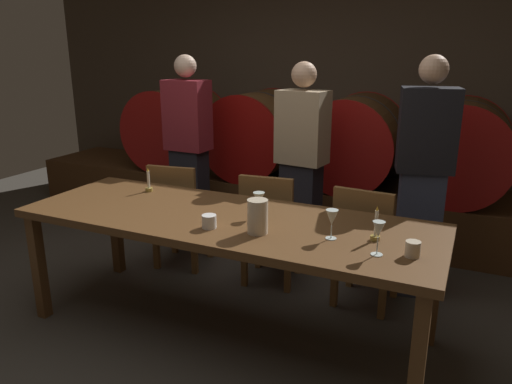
# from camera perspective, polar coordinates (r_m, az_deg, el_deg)

# --- Properties ---
(ground_plane) EXTENTS (8.82, 8.82, 0.00)m
(ground_plane) POSITION_cam_1_polar(r_m,az_deg,el_deg) (3.30, -8.13, -15.85)
(ground_plane) COLOR #3F3A33
(back_wall) EXTENTS (6.78, 0.24, 2.69)m
(back_wall) POSITION_cam_1_polar(r_m,az_deg,el_deg) (5.31, 7.73, 11.92)
(back_wall) COLOR #473A2D
(back_wall) RESTS_ON ground
(barrel_shelf) EXTENTS (6.10, 0.90, 0.48)m
(barrel_shelf) POSITION_cam_1_polar(r_m,az_deg,el_deg) (5.00, 5.37, -1.18)
(barrel_shelf) COLOR #4C2D16
(barrel_shelf) RESTS_ON ground
(wine_barrel_far_left) EXTENTS (0.86, 0.90, 0.86)m
(wine_barrel_far_left) POSITION_cam_1_polar(r_m,az_deg,el_deg) (5.50, -9.17, 7.46)
(wine_barrel_far_left) COLOR brown
(wine_barrel_far_left) RESTS_ON barrel_shelf
(wine_barrel_center_left) EXTENTS (0.86, 0.90, 0.86)m
(wine_barrel_center_left) POSITION_cam_1_polar(r_m,az_deg,el_deg) (5.02, 0.23, 6.82)
(wine_barrel_center_left) COLOR brown
(wine_barrel_center_left) RESTS_ON barrel_shelf
(wine_barrel_center_right) EXTENTS (0.86, 0.90, 0.86)m
(wine_barrel_center_right) POSITION_cam_1_polar(r_m,az_deg,el_deg) (4.70, 11.54, 5.81)
(wine_barrel_center_right) COLOR #513319
(wine_barrel_center_right) RESTS_ON barrel_shelf
(wine_barrel_far_right) EXTENTS (0.86, 0.90, 0.86)m
(wine_barrel_far_right) POSITION_cam_1_polar(r_m,az_deg,el_deg) (4.58, 22.84, 4.57)
(wine_barrel_far_right) COLOR #513319
(wine_barrel_far_right) RESTS_ON barrel_shelf
(dining_table) EXTENTS (2.58, 0.89, 0.77)m
(dining_table) POSITION_cam_1_polar(r_m,az_deg,el_deg) (2.99, -3.55, -4.11)
(dining_table) COLOR brown
(dining_table) RESTS_ON ground
(chair_left) EXTENTS (0.45, 0.45, 0.88)m
(chair_left) POSITION_cam_1_polar(r_m,az_deg,el_deg) (4.00, -9.06, -2.16)
(chair_left) COLOR brown
(chair_left) RESTS_ON ground
(chair_center) EXTENTS (0.44, 0.44, 0.88)m
(chair_center) POSITION_cam_1_polar(r_m,az_deg,el_deg) (3.66, 1.62, -3.76)
(chair_center) COLOR brown
(chair_center) RESTS_ON ground
(chair_right) EXTENTS (0.43, 0.43, 0.88)m
(chair_right) POSITION_cam_1_polar(r_m,az_deg,el_deg) (3.42, 12.67, -5.69)
(chair_right) COLOR brown
(chair_right) RESTS_ON ground
(guest_left) EXTENTS (0.39, 0.25, 1.71)m
(guest_left) POSITION_cam_1_polar(r_m,az_deg,el_deg) (4.43, -7.90, 4.83)
(guest_left) COLOR black
(guest_left) RESTS_ON ground
(guest_center) EXTENTS (0.41, 0.29, 1.66)m
(guest_center) POSITION_cam_1_polar(r_m,az_deg,el_deg) (3.90, 5.35, 2.99)
(guest_center) COLOR black
(guest_center) RESTS_ON ground
(guest_right) EXTENTS (0.42, 0.32, 1.72)m
(guest_right) POSITION_cam_1_polar(r_m,az_deg,el_deg) (3.61, 18.94, 1.51)
(guest_right) COLOR #33384C
(guest_right) RESTS_ON ground
(candle_left) EXTENTS (0.05, 0.05, 0.17)m
(candle_left) POSITION_cam_1_polar(r_m,az_deg,el_deg) (3.55, -12.45, 0.78)
(candle_left) COLOR olive
(candle_left) RESTS_ON dining_table
(candle_right) EXTENTS (0.05, 0.05, 0.19)m
(candle_right) POSITION_cam_1_polar(r_m,az_deg,el_deg) (2.67, 13.83, -4.47)
(candle_right) COLOR olive
(candle_right) RESTS_ON dining_table
(pitcher) EXTENTS (0.12, 0.12, 0.19)m
(pitcher) POSITION_cam_1_polar(r_m,az_deg,el_deg) (2.68, 0.18, -2.88)
(pitcher) COLOR beige
(pitcher) RESTS_ON dining_table
(wine_glass_left) EXTENTS (0.07, 0.07, 0.16)m
(wine_glass_left) POSITION_cam_1_polar(r_m,az_deg,el_deg) (2.92, 0.33, -0.85)
(wine_glass_left) COLOR silver
(wine_glass_left) RESTS_ON dining_table
(wine_glass_center) EXTENTS (0.07, 0.07, 0.16)m
(wine_glass_center) POSITION_cam_1_polar(r_m,az_deg,el_deg) (2.62, 8.88, -3.09)
(wine_glass_center) COLOR silver
(wine_glass_center) RESTS_ON dining_table
(wine_glass_right) EXTENTS (0.06, 0.06, 0.18)m
(wine_glass_right) POSITION_cam_1_polar(r_m,az_deg,el_deg) (2.46, 14.15, -4.43)
(wine_glass_right) COLOR silver
(wine_glass_right) RESTS_ON dining_table
(cup_left) EXTENTS (0.08, 0.08, 0.08)m
(cup_left) POSITION_cam_1_polar(r_m,az_deg,el_deg) (2.78, -5.51, -3.45)
(cup_left) COLOR white
(cup_left) RESTS_ON dining_table
(cup_right) EXTENTS (0.07, 0.07, 0.08)m
(cup_right) POSITION_cam_1_polar(r_m,az_deg,el_deg) (2.52, 17.89, -6.38)
(cup_right) COLOR beige
(cup_right) RESTS_ON dining_table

